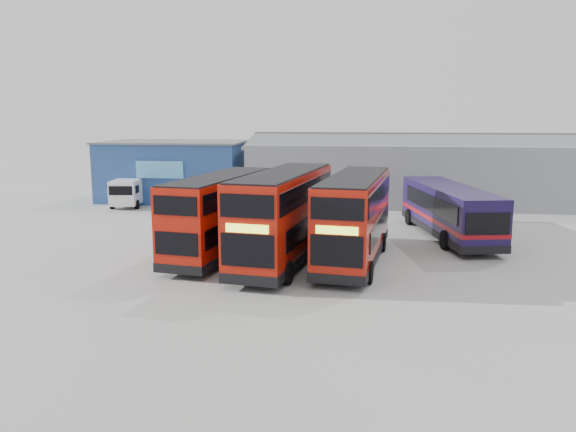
{
  "coord_description": "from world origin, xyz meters",
  "views": [
    {
      "loc": [
        2.43,
        -29.78,
        7.32
      ],
      "look_at": [
        -1.47,
        -0.93,
        2.1
      ],
      "focal_mm": 35.0,
      "sensor_mm": 36.0,
      "label": 1
    }
  ],
  "objects": [
    {
      "name": "office_block",
      "position": [
        -14.0,
        17.99,
        2.58
      ],
      "size": [
        12.3,
        8.32,
        5.12
      ],
      "color": "navy",
      "rests_on": "ground"
    },
    {
      "name": "double_decker_left",
      "position": [
        -4.98,
        -1.45,
        2.12
      ],
      "size": [
        3.89,
        10.28,
        4.25
      ],
      "rotation": [
        0.0,
        0.0,
        2.99
      ],
      "color": "#A61509",
      "rests_on": "ground"
    },
    {
      "name": "ground_plane",
      "position": [
        0.0,
        0.0,
        0.0
      ],
      "size": [
        120.0,
        120.0,
        0.0
      ],
      "primitive_type": "plane",
      "color": "gray",
      "rests_on": "ground"
    },
    {
      "name": "panel_van",
      "position": [
        -16.59,
        13.82,
        1.25
      ],
      "size": [
        2.72,
        5.34,
        2.24
      ],
      "rotation": [
        0.0,
        0.0,
        0.13
      ],
      "color": "white",
      "rests_on": "ground"
    },
    {
      "name": "double_decker_centre",
      "position": [
        -1.48,
        -2.41,
        2.28
      ],
      "size": [
        4.09,
        11.09,
        4.59
      ],
      "rotation": [
        0.0,
        0.0,
        -0.14
      ],
      "color": "#A61509",
      "rests_on": "ground"
    },
    {
      "name": "maintenance_shed",
      "position": [
        8.0,
        20.0,
        2.6
      ],
      "size": [
        30.5,
        12.0,
        5.89
      ],
      "color": "gray",
      "rests_on": "ground"
    },
    {
      "name": "double_decker_right",
      "position": [
        2.04,
        -1.94,
        2.19
      ],
      "size": [
        3.78,
        10.63,
        4.41
      ],
      "rotation": [
        0.0,
        0.0,
        -0.13
      ],
      "color": "#A61509",
      "rests_on": "ground"
    },
    {
      "name": "single_decker_blue",
      "position": [
        7.61,
        4.77,
        1.55
      ],
      "size": [
        4.82,
        11.78,
        3.12
      ],
      "rotation": [
        0.0,
        0.0,
        3.34
      ],
      "color": "#120D3A",
      "rests_on": "ground"
    }
  ]
}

